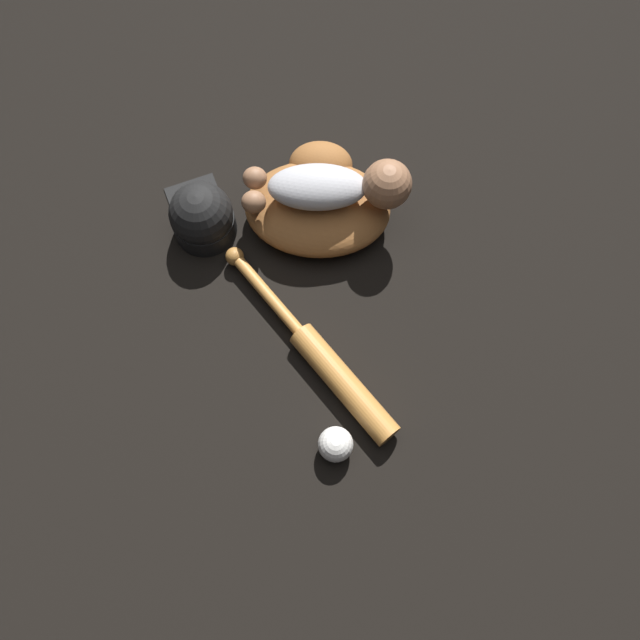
{
  "coord_description": "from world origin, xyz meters",
  "views": [
    {
      "loc": [
        -0.19,
        -0.74,
        1.33
      ],
      "look_at": [
        -0.1,
        -0.26,
        0.08
      ],
      "focal_mm": 35.0,
      "sensor_mm": 36.0,
      "label": 1
    }
  ],
  "objects_px": {
    "baseball_glove": "(318,201)",
    "baby_figure": "(338,186)",
    "baseball_bat": "(326,363)",
    "baseball": "(336,444)",
    "baseball_cap": "(202,216)"
  },
  "relations": [
    {
      "from": "baseball_glove",
      "to": "baby_figure",
      "type": "xyz_separation_m",
      "value": [
        0.04,
        -0.03,
        0.09
      ]
    },
    {
      "from": "baby_figure",
      "to": "baseball_bat",
      "type": "distance_m",
      "value": 0.39
    },
    {
      "from": "baseball",
      "to": "baseball_cap",
      "type": "distance_m",
      "value": 0.61
    },
    {
      "from": "baseball_glove",
      "to": "baseball",
      "type": "xyz_separation_m",
      "value": [
        -0.07,
        -0.57,
        -0.01
      ]
    },
    {
      "from": "baseball_bat",
      "to": "baseball_glove",
      "type": "bearing_deg",
      "value": 81.94
    },
    {
      "from": "baseball_glove",
      "to": "baseball",
      "type": "relative_size",
      "value": 5.36
    },
    {
      "from": "baby_figure",
      "to": "baseball_cap",
      "type": "height_order",
      "value": "baby_figure"
    },
    {
      "from": "baseball_glove",
      "to": "baseball",
      "type": "height_order",
      "value": "baseball_glove"
    },
    {
      "from": "baseball_glove",
      "to": "baseball_cap",
      "type": "relative_size",
      "value": 1.71
    },
    {
      "from": "baseball_glove",
      "to": "baseball_cap",
      "type": "distance_m",
      "value": 0.28
    },
    {
      "from": "baseball_glove",
      "to": "baseball_cap",
      "type": "height_order",
      "value": "baseball_cap"
    },
    {
      "from": "baseball_glove",
      "to": "baby_figure",
      "type": "bearing_deg",
      "value": -35.63
    },
    {
      "from": "baseball_cap",
      "to": "baseball_bat",
      "type": "bearing_deg",
      "value": -60.89
    },
    {
      "from": "baby_figure",
      "to": "baseball",
      "type": "relative_size",
      "value": 5.17
    },
    {
      "from": "baseball_glove",
      "to": "baseball",
      "type": "bearing_deg",
      "value": -96.96
    }
  ]
}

